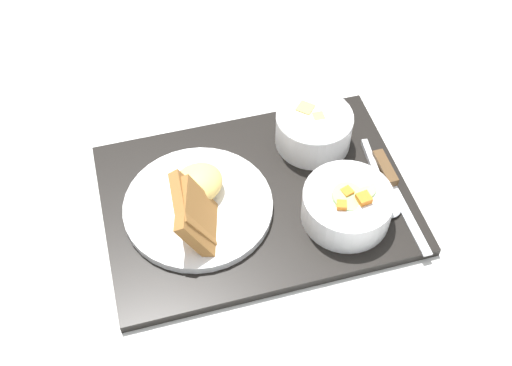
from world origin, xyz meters
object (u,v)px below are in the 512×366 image
bowl_soup (314,127)px  plate_main (198,204)px  spoon (383,192)px  knife (390,179)px  bowl_salad (347,204)px

bowl_soup → plate_main: 0.22m
spoon → bowl_soup: bearing=-146.4°
knife → bowl_salad: bearing=-64.8°
bowl_salad → spoon: bowl_salad is taller
plate_main → bowl_salad: bearing=164.8°
bowl_soup → spoon: bowl_soup is taller
bowl_soup → spoon: size_ratio=0.79×
bowl_soup → spoon: (-0.07, 0.12, -0.03)m
bowl_soup → knife: bearing=130.9°
plate_main → knife: size_ratio=1.15×
bowl_salad → plate_main: 0.21m
bowl_salad → knife: bowl_salad is taller
plate_main → knife: 0.29m
bowl_soup → plate_main: bearing=25.3°
bowl_salad → bowl_soup: 0.15m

